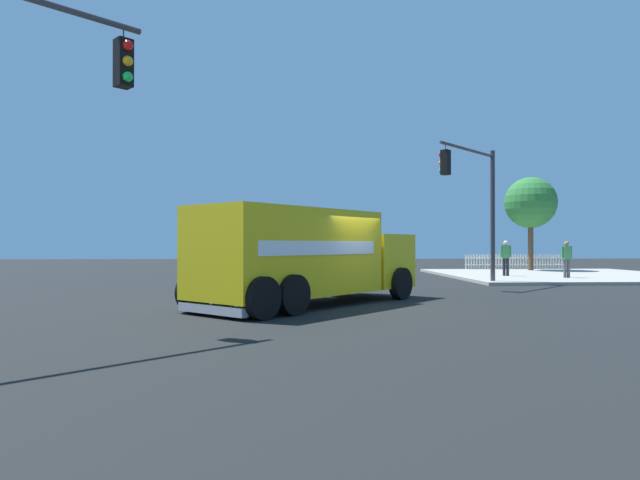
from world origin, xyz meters
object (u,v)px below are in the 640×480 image
Objects in this scene: pedestrian_crossing at (567,257)px; shade_tree_near at (531,203)px; delivery_truck at (307,255)px; traffic_light_primary at (477,192)px; pedestrian_near_corner at (506,256)px.

shade_tree_near reaches higher than pedestrian_crossing.
delivery_truck is 10.30m from traffic_light_primary.
delivery_truck is 1.30× the size of traffic_light_primary.
pedestrian_crossing is (-2.31, 1.68, -0.03)m from pedestrian_near_corner.
pedestrian_near_corner is at bearing -36.06° from pedestrian_crossing.
delivery_truck is 15.68m from pedestrian_near_corner.
delivery_truck is 16.20m from pedestrian_crossing.
delivery_truck is at bearing 51.03° from shade_tree_near.
shade_tree_near is (-6.99, -10.73, 0.38)m from traffic_light_primary.
pedestrian_near_corner is at bearing -131.47° from delivery_truck.
traffic_light_primary is at bearing 57.30° from pedestrian_near_corner.
traffic_light_primary is at bearing 56.94° from shade_tree_near.
shade_tree_near reaches higher than delivery_truck.
pedestrian_near_corner is (-10.38, -11.74, -0.25)m from delivery_truck.
shade_tree_near reaches higher than traffic_light_primary.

